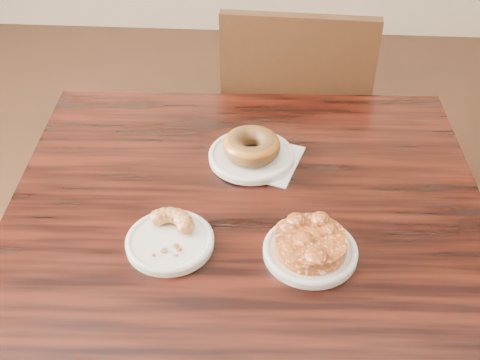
# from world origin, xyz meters

# --- Properties ---
(cafe_table) EXTENTS (0.94, 0.94, 0.75)m
(cafe_table) POSITION_xyz_m (-0.17, 0.16, 0.38)
(cafe_table) COLOR black
(cafe_table) RESTS_ON floor
(chair_far) EXTENTS (0.45, 0.45, 0.90)m
(chair_far) POSITION_xyz_m (-0.06, 0.90, 0.45)
(chair_far) COLOR black
(chair_far) RESTS_ON floor
(napkin) EXTENTS (0.18, 0.18, 0.00)m
(napkin) POSITION_xyz_m (-0.14, 0.35, 0.75)
(napkin) COLOR white
(napkin) RESTS_ON cafe_table
(plate_donut) EXTENTS (0.18, 0.18, 0.01)m
(plate_donut) POSITION_xyz_m (-0.17, 0.35, 0.76)
(plate_donut) COLOR white
(plate_donut) RESTS_ON napkin
(plate_cruller) EXTENTS (0.15, 0.15, 0.01)m
(plate_cruller) POSITION_xyz_m (-0.30, 0.10, 0.76)
(plate_cruller) COLOR white
(plate_cruller) RESTS_ON cafe_table
(plate_fritter) EXTENTS (0.16, 0.16, 0.01)m
(plate_fritter) POSITION_xyz_m (-0.05, 0.09, 0.76)
(plate_fritter) COLOR silver
(plate_fritter) RESTS_ON cafe_table
(glazed_donut) EXTENTS (0.12, 0.12, 0.04)m
(glazed_donut) POSITION_xyz_m (-0.17, 0.35, 0.79)
(glazed_donut) COLOR #8D4A14
(glazed_donut) RESTS_ON plate_donut
(apple_fritter) EXTENTS (0.17, 0.17, 0.04)m
(apple_fritter) POSITION_xyz_m (-0.05, 0.09, 0.78)
(apple_fritter) COLOR #472407
(apple_fritter) RESTS_ON plate_fritter
(cruller_fragment) EXTENTS (0.11, 0.11, 0.03)m
(cruller_fragment) POSITION_xyz_m (-0.30, 0.10, 0.78)
(cruller_fragment) COLOR brown
(cruller_fragment) RESTS_ON plate_cruller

